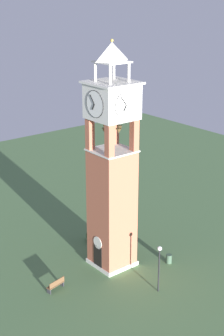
{
  "coord_description": "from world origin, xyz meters",
  "views": [
    {
      "loc": [
        30.26,
        -24.32,
        22.82
      ],
      "look_at": [
        0.0,
        0.0,
        8.91
      ],
      "focal_mm": 53.87,
      "sensor_mm": 36.0,
      "label": 1
    }
  ],
  "objects_px": {
    "lamp_post": "(159,261)",
    "trash_bin": "(169,259)",
    "clock_tower": "(112,177)",
    "park_bench": "(56,285)"
  },
  "relations": [
    {
      "from": "clock_tower",
      "to": "trash_bin",
      "type": "relative_size",
      "value": 24.02
    },
    {
      "from": "clock_tower",
      "to": "lamp_post",
      "type": "relative_size",
      "value": 4.79
    },
    {
      "from": "trash_bin",
      "to": "clock_tower",
      "type": "bearing_deg",
      "value": -127.79
    },
    {
      "from": "lamp_post",
      "to": "trash_bin",
      "type": "height_order",
      "value": "lamp_post"
    },
    {
      "from": "park_bench",
      "to": "trash_bin",
      "type": "bearing_deg",
      "value": 75.21
    },
    {
      "from": "lamp_post",
      "to": "trash_bin",
      "type": "bearing_deg",
      "value": 124.58
    },
    {
      "from": "trash_bin",
      "to": "lamp_post",
      "type": "bearing_deg",
      "value": -55.42
    },
    {
      "from": "park_bench",
      "to": "lamp_post",
      "type": "bearing_deg",
      "value": 49.92
    },
    {
      "from": "clock_tower",
      "to": "park_bench",
      "type": "relative_size",
      "value": 11.61
    },
    {
      "from": "lamp_post",
      "to": "trash_bin",
      "type": "relative_size",
      "value": 5.02
    }
  ]
}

